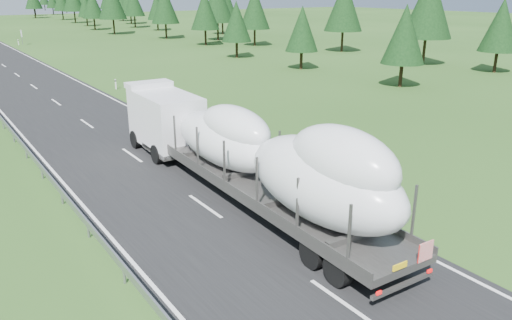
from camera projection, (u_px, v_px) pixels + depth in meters
ground at (205, 206)px, 22.87m from camera, size 400.00×400.00×0.00m
highway_sign at (21, 35)px, 88.51m from camera, size 0.08×0.90×2.60m
tree_line_right at (153, 1)px, 117.65m from camera, size 26.36×275.74×12.65m
boat_truck at (247, 149)px, 22.76m from camera, size 3.55×21.46×4.99m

